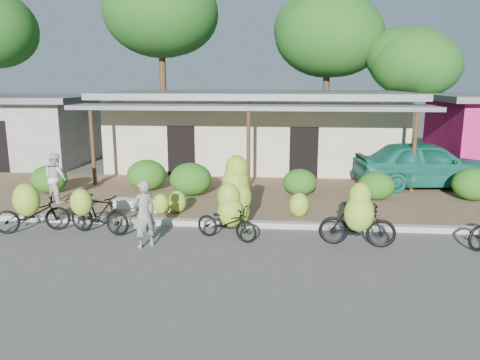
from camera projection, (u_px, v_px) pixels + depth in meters
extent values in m
plane|color=#514E4B|center=(228.00, 253.00, 10.62)|extent=(100.00, 100.00, 0.00)
cube|color=brown|center=(246.00, 197.00, 15.47)|extent=(60.00, 6.00, 0.12)
cube|color=#A8A399|center=(237.00, 224.00, 12.55)|extent=(60.00, 0.25, 0.15)
cube|color=beige|center=(256.00, 132.00, 21.00)|extent=(12.00, 6.00, 3.10)
cube|color=slate|center=(257.00, 95.00, 20.65)|extent=(13.00, 7.00, 0.25)
cube|color=black|center=(252.00, 152.00, 18.22)|extent=(1.40, 0.12, 2.20)
cube|color=slate|center=(250.00, 107.00, 16.82)|extent=(13.00, 2.00, 0.15)
cylinder|color=#4E341F|center=(93.00, 149.00, 16.76)|extent=(0.14, 0.14, 2.85)
cylinder|color=#4E341F|center=(248.00, 151.00, 16.26)|extent=(0.14, 0.14, 2.85)
cylinder|color=#4E341F|center=(414.00, 154.00, 15.76)|extent=(0.14, 0.14, 2.85)
cube|color=#ACABA6|center=(23.00, 132.00, 22.01)|extent=(6.00, 5.00, 2.90)
cube|color=slate|center=(20.00, 98.00, 21.68)|extent=(7.00, 6.00, 0.25)
cylinder|color=#4E341F|center=(163.00, 78.00, 25.86)|extent=(0.36, 0.36, 7.93)
ellipsoid|color=#114413|center=(161.00, 11.00, 25.12)|extent=(6.16, 6.16, 4.93)
ellipsoid|color=#114413|center=(153.00, 6.00, 25.39)|extent=(5.24, 5.24, 4.19)
cylinder|color=#4E341F|center=(326.00, 90.00, 25.67)|extent=(0.36, 0.36, 6.62)
ellipsoid|color=#114413|center=(328.00, 34.00, 25.06)|extent=(5.70, 5.70, 4.56)
ellipsoid|color=#114413|center=(318.00, 29.00, 25.33)|extent=(4.85, 4.85, 3.88)
cylinder|color=#4E341F|center=(409.00, 107.00, 23.54)|extent=(0.36, 0.36, 5.00)
ellipsoid|color=#114413|center=(413.00, 62.00, 23.07)|extent=(4.19, 4.19, 3.35)
ellipsoid|color=#114413|center=(401.00, 56.00, 23.35)|extent=(3.56, 3.56, 2.85)
ellipsoid|color=#195513|center=(49.00, 179.00, 15.70)|extent=(1.20, 1.08, 0.94)
ellipsoid|color=#195513|center=(147.00, 175.00, 16.10)|extent=(1.35, 1.22, 1.06)
ellipsoid|color=#195513|center=(191.00, 179.00, 15.37)|extent=(1.39, 1.25, 1.08)
ellipsoid|color=#195513|center=(300.00, 182.00, 15.42)|extent=(1.12, 1.01, 0.87)
ellipsoid|color=#195513|center=(376.00, 186.00, 14.82)|extent=(1.15, 1.03, 0.90)
ellipsoid|color=#195513|center=(474.00, 184.00, 14.73)|extent=(1.33, 1.20, 1.04)
imported|color=black|center=(32.00, 214.00, 12.03)|extent=(1.95, 1.27, 0.97)
ellipsoid|color=#A8BD2F|center=(26.00, 200.00, 11.30)|extent=(0.66, 0.56, 0.82)
imported|color=black|center=(99.00, 214.00, 11.88)|extent=(1.80, 0.90, 1.04)
ellipsoid|color=#A8BD2F|center=(81.00, 202.00, 11.18)|extent=(0.53, 0.45, 0.67)
imported|color=black|center=(227.00, 223.00, 11.46)|extent=(1.73, 1.12, 0.86)
ellipsoid|color=#A8BD2F|center=(235.00, 209.00, 11.93)|extent=(0.75, 0.64, 0.94)
ellipsoid|color=#A8BD2F|center=(238.00, 197.00, 11.81)|extent=(0.66, 0.56, 0.83)
ellipsoid|color=#A8BD2F|center=(236.00, 182.00, 11.77)|extent=(0.68, 0.58, 0.85)
ellipsoid|color=#A8BD2F|center=(237.00, 169.00, 11.69)|extent=(0.58, 0.49, 0.72)
ellipsoid|color=#A8BD2F|center=(230.00, 211.00, 11.59)|extent=(0.65, 0.55, 0.81)
ellipsoid|color=#A8BD2F|center=(229.00, 197.00, 11.53)|extent=(0.57, 0.49, 0.71)
imported|color=black|center=(357.00, 224.00, 10.99)|extent=(1.83, 0.72, 1.07)
ellipsoid|color=#A8BD2F|center=(359.00, 213.00, 10.28)|extent=(0.66, 0.56, 0.82)
ellipsoid|color=#A8BD2F|center=(360.00, 196.00, 10.24)|extent=(0.48, 0.41, 0.60)
ellipsoid|color=#A8BD2F|center=(177.00, 202.00, 13.37)|extent=(0.52, 0.44, 0.65)
ellipsoid|color=#A8BD2F|center=(161.00, 204.00, 13.26)|extent=(0.47, 0.40, 0.59)
ellipsoid|color=#A8BD2F|center=(299.00, 205.00, 12.96)|extent=(0.55, 0.47, 0.69)
cube|color=silver|center=(162.00, 206.00, 13.59)|extent=(0.90, 0.53, 0.30)
cube|color=silver|center=(128.00, 204.00, 13.87)|extent=(0.81, 0.53, 0.28)
imported|color=gray|center=(144.00, 214.00, 10.86)|extent=(0.69, 0.68, 1.61)
imported|color=silver|center=(56.00, 178.00, 14.42)|extent=(0.96, 0.91, 1.55)
imported|color=#176A56|center=(425.00, 164.00, 16.49)|extent=(5.07, 2.52, 1.66)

